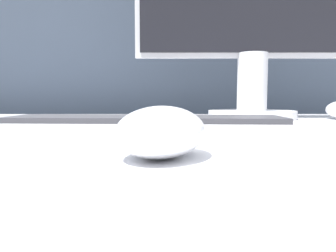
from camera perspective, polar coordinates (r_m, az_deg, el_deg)
name	(u,v)px	position (r m, az deg, el deg)	size (l,w,h in m)	color
partition_panel	(167,130)	(1.15, -0.16, -0.77)	(5.00, 0.03, 1.36)	#333D4C
computer_mouse_near	(168,132)	(0.29, -0.01, -1.01)	(0.11, 0.12, 0.05)	white
keyboard	(146,124)	(0.49, -3.91, 0.27)	(0.44, 0.13, 0.02)	silver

